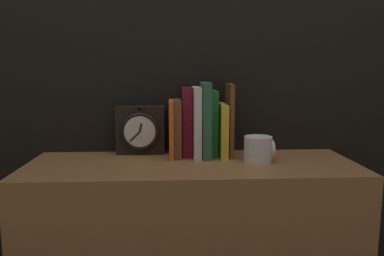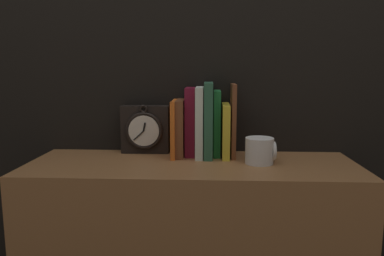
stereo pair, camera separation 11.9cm
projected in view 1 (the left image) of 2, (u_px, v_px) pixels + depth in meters
wall_back at (189, 8)px, 1.33m from camera, size 6.00×0.05×2.60m
clock at (140, 130)px, 1.33m from camera, size 0.17×0.07×0.18m
book_slot0_orange at (171, 129)px, 1.29m from camera, size 0.01×0.15×0.19m
book_slot1_brown at (177, 128)px, 1.30m from camera, size 0.03×0.14×0.20m
book_slot2_maroon at (187, 122)px, 1.31m from camera, size 0.03×0.11×0.24m
book_slot3_white at (197, 122)px, 1.29m from camera, size 0.03×0.15×0.24m
book_slot4_green at (205, 120)px, 1.29m from camera, size 0.03×0.15×0.26m
book_slot5_green at (213, 123)px, 1.31m from camera, size 0.02×0.11×0.23m
book_slot6_yellow at (222, 130)px, 1.30m from camera, size 0.02×0.15×0.18m
book_slot7_brown at (229, 120)px, 1.30m from camera, size 0.01×0.13×0.25m
mug at (259, 149)px, 1.22m from camera, size 0.10×0.09×0.08m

